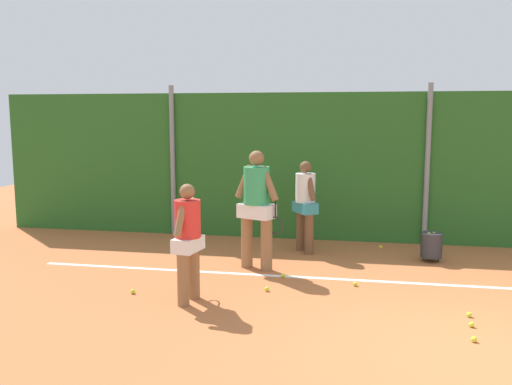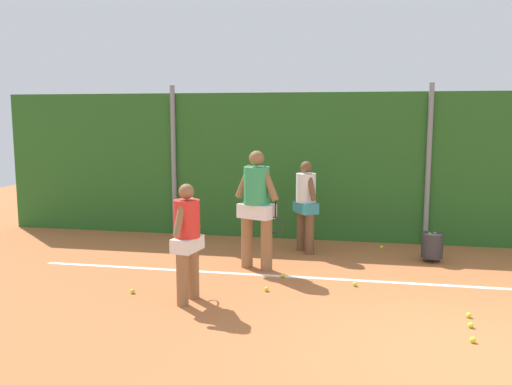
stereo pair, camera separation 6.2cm
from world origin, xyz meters
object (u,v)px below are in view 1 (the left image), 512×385
object	(u,v)px
tennis_ball_8	(267,289)
tennis_ball_11	(355,284)
player_foreground_near	(188,237)
tennis_ball_4	(472,325)
tennis_ball_9	(283,276)
tennis_ball_7	(381,247)
tennis_ball_5	(192,249)
tennis_ball_10	(133,291)
player_midcourt	(257,203)
player_backcourt_far	(305,201)
ball_hopper	(431,245)
tennis_ball_3	(474,339)
tennis_ball_2	(469,315)

from	to	relation	value
tennis_ball_8	tennis_ball_11	distance (m)	1.32
tennis_ball_8	player_foreground_near	bearing A→B (deg)	-146.99
tennis_ball_4	tennis_ball_9	bearing A→B (deg)	147.80
tennis_ball_7	tennis_ball_9	xyz separation A→B (m)	(-1.55, -2.18, 0.00)
player_foreground_near	tennis_ball_5	bearing A→B (deg)	26.52
tennis_ball_4	tennis_ball_10	size ratio (longest dim) A/B	1.00
player_foreground_near	player_midcourt	xyz separation A→B (m)	(0.60, 1.72, 0.19)
tennis_ball_4	tennis_ball_11	distance (m)	1.91
player_foreground_near	player_backcourt_far	world-z (taller)	player_backcourt_far
player_midcourt	tennis_ball_5	xyz separation A→B (m)	(-1.38, 0.93, -1.05)
tennis_ball_8	tennis_ball_11	world-z (taller)	same
ball_hopper	tennis_ball_8	xyz separation A→B (m)	(-2.49, -2.09, -0.26)
player_foreground_near	tennis_ball_3	distance (m)	3.66
tennis_ball_8	tennis_ball_10	bearing A→B (deg)	-166.06
player_foreground_near	tennis_ball_11	size ratio (longest dim) A/B	24.20
ball_hopper	tennis_ball_4	xyz separation A→B (m)	(0.10, -2.95, -0.26)
tennis_ball_3	tennis_ball_8	distance (m)	2.85
tennis_ball_10	player_backcourt_far	bearing A→B (deg)	52.67
tennis_ball_4	tennis_ball_7	bearing A→B (deg)	103.73
player_midcourt	tennis_ball_3	world-z (taller)	player_midcourt
player_backcourt_far	tennis_ball_8	bearing A→B (deg)	-41.20
tennis_ball_9	tennis_ball_11	size ratio (longest dim) A/B	1.00
ball_hopper	tennis_ball_3	bearing A→B (deg)	-89.25
player_foreground_near	player_backcourt_far	size ratio (longest dim) A/B	0.96
player_midcourt	tennis_ball_11	size ratio (longest dim) A/B	29.19
tennis_ball_4	tennis_ball_8	distance (m)	2.74
tennis_ball_10	tennis_ball_7	bearing A→B (deg)	43.42
player_midcourt	tennis_ball_9	distance (m)	1.23
player_midcourt	tennis_ball_7	world-z (taller)	player_midcourt
tennis_ball_4	tennis_ball_9	world-z (taller)	same
player_backcourt_far	tennis_ball_3	xyz separation A→B (m)	(2.23, -3.65, -0.90)
tennis_ball_2	tennis_ball_3	xyz separation A→B (m)	(-0.10, -0.78, 0.00)
tennis_ball_8	tennis_ball_3	bearing A→B (deg)	-27.18
tennis_ball_3	tennis_ball_4	bearing A→B (deg)	82.55
tennis_ball_3	tennis_ball_9	distance (m)	3.13
player_foreground_near	tennis_ball_4	distance (m)	3.66
player_midcourt	tennis_ball_4	distance (m)	3.70
player_foreground_near	tennis_ball_8	bearing A→B (deg)	-46.91
tennis_ball_8	tennis_ball_2	bearing A→B (deg)	-11.24
tennis_ball_2	tennis_ball_7	size ratio (longest dim) A/B	1.00
ball_hopper	tennis_ball_8	bearing A→B (deg)	-140.00
player_midcourt	tennis_ball_8	bearing A→B (deg)	-50.54
tennis_ball_9	tennis_ball_3	bearing A→B (deg)	-39.69
player_midcourt	tennis_ball_11	world-z (taller)	player_midcourt
tennis_ball_7	tennis_ball_4	bearing A→B (deg)	-76.27
tennis_ball_3	tennis_ball_10	world-z (taller)	same
player_backcourt_far	tennis_ball_11	size ratio (longest dim) A/B	25.26
tennis_ball_4	tennis_ball_7	world-z (taller)	same
tennis_ball_2	tennis_ball_9	bearing A→B (deg)	154.07
player_foreground_near	tennis_ball_2	distance (m)	3.69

